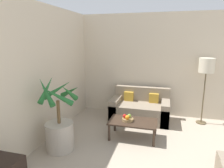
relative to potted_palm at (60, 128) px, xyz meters
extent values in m
cube|color=beige|center=(2.75, 2.36, 0.91)|extent=(8.00, 0.06, 2.70)
cube|color=beige|center=(-0.48, -0.59, 0.91)|extent=(0.06, 7.44, 2.70)
cylinder|color=#ADA393|center=(0.00, 0.00, -0.17)|extent=(0.51, 0.51, 0.53)
cylinder|color=brown|center=(0.00, 0.00, 0.31)|extent=(0.06, 0.06, 0.43)
cone|color=#23662D|center=(0.23, 0.00, 0.68)|extent=(0.10, 0.53, 0.41)
cone|color=#23662D|center=(0.13, 0.22, 0.64)|extent=(0.54, 0.37, 0.34)
cone|color=#23662D|center=(-0.13, 0.21, 0.66)|extent=(0.53, 0.36, 0.37)
cone|color=#23662D|center=(-0.22, 0.00, 0.71)|extent=(0.10, 0.50, 0.46)
cone|color=#23662D|center=(-0.11, -0.18, 0.72)|extent=(0.47, 0.33, 0.47)
cone|color=#23662D|center=(0.12, -0.21, 0.68)|extent=(0.52, 0.36, 0.40)
cube|color=gray|center=(1.25, 1.79, -0.22)|extent=(1.45, 0.81, 0.43)
cube|color=gray|center=(1.25, 2.12, 0.18)|extent=(1.45, 0.16, 0.37)
cube|color=gray|center=(0.63, 1.79, -0.16)|extent=(0.20, 0.81, 0.55)
cube|color=gray|center=(1.87, 1.79, -0.16)|extent=(0.20, 0.81, 0.55)
cube|color=gold|center=(0.92, 2.00, 0.12)|extent=(0.24, 0.12, 0.24)
cube|color=gold|center=(1.58, 2.00, 0.12)|extent=(0.24, 0.12, 0.24)
cylinder|color=brown|center=(2.75, 2.01, -0.43)|extent=(0.24, 0.24, 0.03)
cylinder|color=brown|center=(2.75, 2.01, 0.21)|extent=(0.03, 0.03, 1.24)
cylinder|color=beige|center=(2.75, 2.01, 1.00)|extent=(0.35, 0.35, 0.34)
cylinder|color=#38281E|center=(0.79, 0.56, -0.26)|extent=(0.05, 0.05, 0.35)
cylinder|color=#38281E|center=(1.68, 0.56, -0.26)|extent=(0.05, 0.05, 0.35)
cylinder|color=#38281E|center=(0.79, 1.04, -0.26)|extent=(0.05, 0.05, 0.35)
cylinder|color=#38281E|center=(1.68, 1.04, -0.26)|extent=(0.05, 0.05, 0.35)
cube|color=#38281E|center=(1.23, 0.80, -0.08)|extent=(0.98, 0.57, 0.03)
cylinder|color=#997A4C|center=(1.13, 0.79, -0.03)|extent=(0.24, 0.24, 0.05)
sphere|color=red|center=(1.06, 0.79, 0.03)|extent=(0.08, 0.08, 0.08)
sphere|color=olive|center=(1.15, 0.83, 0.03)|extent=(0.08, 0.08, 0.08)
sphere|color=orange|center=(1.13, 0.72, 0.04)|extent=(0.09, 0.09, 0.09)
camera|label=1|loc=(1.83, -3.04, 1.58)|focal=32.00mm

